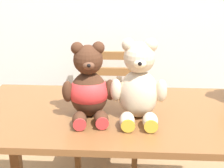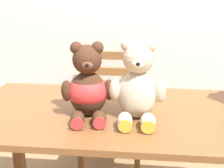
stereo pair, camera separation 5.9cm
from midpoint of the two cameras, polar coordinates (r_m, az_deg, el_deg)
The scene contains 4 objects.
dining_table at distance 1.58m, azimuth 3.92°, elevation -8.72°, with size 1.55×0.73×0.77m.
wooden_chair_behind at distance 2.34m, azimuth 0.75°, elevation -4.33°, with size 0.44×0.42×0.89m.
teddy_bear_left at distance 1.44m, azimuth -3.25°, elevation -0.63°, with size 0.25×0.27×0.35m.
teddy_bear_right at distance 1.41m, azimuth 5.88°, elevation -0.30°, with size 0.26×0.25×0.37m.
Camera 2 is at (0.06, -1.03, 1.40)m, focal length 50.00 mm.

